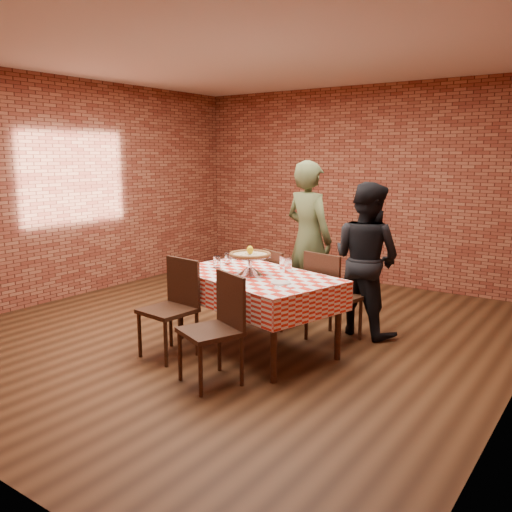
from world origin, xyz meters
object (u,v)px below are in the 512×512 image
Objects in this scene: diner_black at (366,259)px; condiment_caddy at (286,264)px; pizza at (250,255)px; chair_near_left at (168,309)px; chair_far_right at (334,296)px; pizza_stand at (250,265)px; chair_near_right at (210,331)px; water_glass_left at (217,262)px; diner_olive at (309,239)px; table at (255,312)px; chair_far_left at (286,288)px; water_glass_right at (228,259)px.

condiment_caddy is at bearing 68.41° from diner_black.
diner_black reaches higher than pizza.
chair_far_right reaches higher than chair_near_left.
condiment_caddy is (0.20, 0.33, -0.02)m from pizza_stand.
chair_near_right is at bearing -60.97° from condiment_caddy.
diner_olive reaches higher than water_glass_left.
chair_near_right reaches higher than condiment_caddy.
chair_far_right is at bearing 52.40° from table.
chair_near_left is at bearing 97.95° from chair_far_left.
water_glass_right is 1.17m from diner_olive.
water_glass_left is 0.21m from water_glass_right.
chair_far_left is (0.41, 1.44, -0.03)m from chair_near_left.
chair_near_left is at bearing 93.62° from diner_olive.
chair_near_right is at bearing 113.21° from diner_olive.
chair_far_left is 0.67m from chair_far_right.
chair_far_left is 0.47× the size of diner_olive.
condiment_caddy reaches higher than water_glass_right.
pizza is 0.98m from chair_far_left.
water_glass_right reaches higher than table.
pizza is at bearing 55.39° from chair_near_left.
chair_far_right reaches higher than table.
chair_near_left reaches higher than chair_near_right.
chair_near_right is at bearing 89.04° from chair_far_right.
chair_near_left is at bearing -92.39° from water_glass_right.
pizza is 0.22× the size of diner_olive.
water_glass_left is at bearing 147.98° from chair_near_right.
pizza is at bearing -7.29° from water_glass_left.
water_glass_right is (-0.48, 0.27, -0.03)m from pizza_stand.
diner_olive is at bearing 84.68° from chair_near_left.
diner_olive is (-0.34, 1.05, 0.09)m from condiment_caddy.
chair_near_right is at bearing -58.54° from water_glass_right.
diner_black reaches higher than chair_near_left.
diner_black reaches higher than pizza_stand.
pizza_stand reaches higher than table.
pizza_stand is 0.55m from water_glass_right.
chair_near_left reaches higher than water_glass_right.
chair_near_right reaches higher than water_glass_left.
diner_black is at bearing 176.69° from diner_olive.
pizza is 0.25× the size of diner_black.
chair_near_left is (-0.55, -0.65, 0.09)m from table.
chair_far_left is at bearing 150.50° from condiment_caddy.
chair_far_right is at bearing 79.30° from diner_black.
diner_olive is 1.13× the size of diner_black.
water_glass_right is 0.12× the size of chair_far_right.
chair_far_right is at bearing 23.03° from water_glass_right.
pizza is at bearing -93.16° from condiment_caddy.
water_glass_right is at bearing 93.13° from chair_near_left.
chair_far_left is at bearing 1.50° from chair_far_right.
chair_far_left is (-0.10, 0.82, -0.51)m from pizza.
water_glass_left is at bearing 172.71° from pizza.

